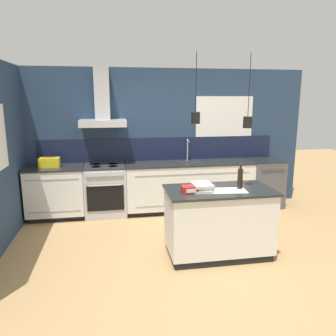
# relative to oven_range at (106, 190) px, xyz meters

# --- Properties ---
(ground_plane) EXTENTS (16.00, 16.00, 0.00)m
(ground_plane) POSITION_rel_oven_range_xyz_m (1.03, -1.69, -0.46)
(ground_plane) COLOR tan
(ground_plane) RESTS_ON ground
(wall_back) EXTENTS (5.60, 2.30, 2.60)m
(wall_back) POSITION_rel_oven_range_xyz_m (0.97, 0.31, 0.90)
(wall_back) COLOR navy
(wall_back) RESTS_ON ground_plane
(counter_run_left) EXTENTS (0.99, 0.64, 0.91)m
(counter_run_left) POSITION_rel_oven_range_xyz_m (-0.85, 0.01, 0.01)
(counter_run_left) COLOR black
(counter_run_left) RESTS_ON ground_plane
(counter_run_sink) EXTENTS (2.37, 0.64, 1.32)m
(counter_run_sink) POSITION_rel_oven_range_xyz_m (1.54, 0.01, 0.01)
(counter_run_sink) COLOR black
(counter_run_sink) RESTS_ON ground_plane
(oven_range) EXTENTS (0.72, 0.66, 0.91)m
(oven_range) POSITION_rel_oven_range_xyz_m (0.00, 0.00, 0.00)
(oven_range) COLOR #B5B5BA
(oven_range) RESTS_ON ground_plane
(dishwasher) EXTENTS (0.62, 0.65, 0.91)m
(dishwasher) POSITION_rel_oven_range_xyz_m (3.02, 0.00, -0.00)
(dishwasher) COLOR #4C4C51
(dishwasher) RESTS_ON ground_plane
(kitchen_island) EXTENTS (1.39, 0.75, 0.91)m
(kitchen_island) POSITION_rel_oven_range_xyz_m (1.49, -1.83, 0.00)
(kitchen_island) COLOR black
(kitchen_island) RESTS_ON ground_plane
(bottle_on_island) EXTENTS (0.07, 0.07, 0.33)m
(bottle_on_island) POSITION_rel_oven_range_xyz_m (1.76, -1.85, 0.60)
(bottle_on_island) COLOR black
(bottle_on_island) RESTS_ON kitchen_island
(book_stack) EXTENTS (0.27, 0.33, 0.10)m
(book_stack) POSITION_rel_oven_range_xyz_m (1.25, -1.86, 0.50)
(book_stack) COLOR silver
(book_stack) RESTS_ON kitchen_island
(red_supply_box) EXTENTS (0.20, 0.15, 0.09)m
(red_supply_box) POSITION_rel_oven_range_xyz_m (1.08, -1.92, 0.50)
(red_supply_box) COLOR red
(red_supply_box) RESTS_ON kitchen_island
(paper_pile) EXTENTS (0.51, 0.32, 0.01)m
(paper_pile) POSITION_rel_oven_range_xyz_m (1.57, -1.92, 0.46)
(paper_pile) COLOR silver
(paper_pile) RESTS_ON kitchen_island
(yellow_toolbox) EXTENTS (0.34, 0.18, 0.19)m
(yellow_toolbox) POSITION_rel_oven_range_xyz_m (-0.92, 0.00, 0.54)
(yellow_toolbox) COLOR gold
(yellow_toolbox) RESTS_ON counter_run_left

